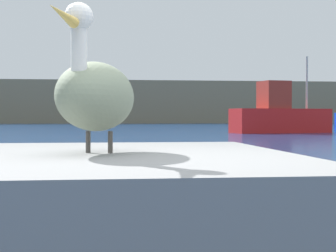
{
  "coord_description": "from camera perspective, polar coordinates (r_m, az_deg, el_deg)",
  "views": [
    {
      "loc": [
        -0.56,
        -2.96,
        1.04
      ],
      "look_at": [
        1.56,
        14.14,
        0.72
      ],
      "focal_mm": 59.95,
      "sensor_mm": 36.0,
      "label": 1
    }
  ],
  "objects": [
    {
      "name": "fishing_boat_red",
      "position": [
        34.37,
        11.25,
        1.04
      ],
      "size": [
        6.28,
        3.01,
        4.66
      ],
      "rotation": [
        0.0,
        0.0,
        0.2
      ],
      "color": "red",
      "rests_on": "ground"
    },
    {
      "name": "pier_dock",
      "position": [
        3.51,
        -7.22,
        -9.37
      ],
      "size": [
        2.41,
        2.81,
        0.81
      ],
      "primitive_type": "cube",
      "color": "gray",
      "rests_on": "ground"
    },
    {
      "name": "pelican",
      "position": [
        3.44,
        -7.34,
        3.25
      ],
      "size": [
        0.67,
        1.24,
        0.86
      ],
      "rotation": [
        0.0,
        0.0,
        -1.87
      ],
      "color": "gray",
      "rests_on": "pier_dock"
    },
    {
      "name": "hillside_backdrop",
      "position": [
        81.45,
        -6.66,
        2.34
      ],
      "size": [
        140.0,
        15.7,
        5.73
      ],
      "primitive_type": "cube",
      "color": "#7F755B",
      "rests_on": "ground"
    }
  ]
}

